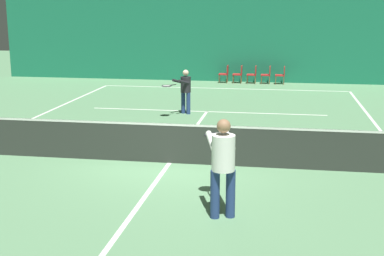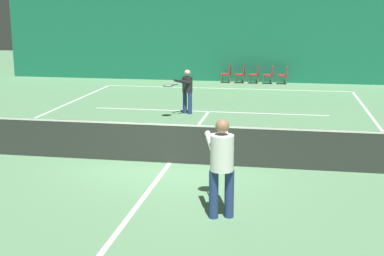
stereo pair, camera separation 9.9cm
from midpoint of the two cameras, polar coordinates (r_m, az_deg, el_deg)
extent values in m
plane|color=#56845B|center=(12.62, -2.16, -3.74)|extent=(60.00, 60.00, 0.00)
cube|color=#196B4C|center=(26.30, 4.43, 9.86)|extent=(23.00, 0.12, 4.51)
cube|color=silver|center=(24.13, 3.78, 4.23)|extent=(11.00, 0.10, 0.00)
cube|color=silver|center=(18.75, 1.94, 1.76)|extent=(8.25, 0.10, 0.00)
cube|color=silver|center=(12.62, -2.16, -3.73)|extent=(0.10, 12.80, 0.00)
cube|color=#2D332D|center=(12.50, -2.18, -1.65)|extent=(11.90, 0.02, 0.95)
cube|color=white|center=(12.39, -2.20, 0.36)|extent=(11.90, 0.02, 0.05)
cylinder|color=navy|center=(9.31, 2.63, -7.09)|extent=(0.21, 0.21, 0.86)
cylinder|color=navy|center=(9.36, 4.30, -7.00)|extent=(0.21, 0.21, 0.86)
cylinder|color=white|center=(9.11, 3.53, -2.66)|extent=(0.50, 0.50, 0.62)
sphere|color=#936B4C|center=(8.99, 3.57, 0.20)|extent=(0.24, 0.24, 0.24)
cylinder|color=white|center=(9.31, 2.24, -1.40)|extent=(0.27, 0.59, 0.25)
cylinder|color=white|center=(9.37, 4.18, -1.33)|extent=(0.27, 0.59, 0.25)
cylinder|color=black|center=(9.77, 2.74, -1.18)|extent=(0.12, 0.30, 0.03)
torus|color=black|center=(10.06, 2.43, -0.76)|extent=(0.41, 0.41, 0.03)
cylinder|color=silver|center=(10.06, 2.43, -0.76)|extent=(0.35, 0.35, 0.00)
cylinder|color=navy|center=(18.25, -0.06, 2.64)|extent=(0.20, 0.20, 0.74)
cylinder|color=navy|center=(18.41, -0.61, 2.73)|extent=(0.20, 0.20, 0.74)
cylinder|color=#232328|center=(18.23, -0.34, 4.66)|extent=(0.48, 0.48, 0.54)
sphere|color=beige|center=(18.18, -0.34, 5.92)|extent=(0.20, 0.20, 0.20)
cylinder|color=#232328|center=(17.94, -0.53, 4.92)|extent=(0.34, 0.48, 0.22)
cylinder|color=#232328|center=(18.13, -1.18, 5.00)|extent=(0.34, 0.48, 0.22)
cylinder|color=black|center=(17.76, -1.73, 4.62)|extent=(0.19, 0.27, 0.03)
torus|color=black|center=(17.54, -2.41, 4.52)|extent=(0.45, 0.45, 0.03)
cylinder|color=silver|center=(17.54, -2.41, 4.52)|extent=(0.38, 0.38, 0.00)
cylinder|color=brown|center=(26.18, 3.39, 5.33)|extent=(0.03, 0.03, 0.39)
cylinder|color=brown|center=(25.80, 3.29, 5.23)|extent=(0.03, 0.03, 0.39)
cylinder|color=brown|center=(26.14, 4.22, 5.31)|extent=(0.03, 0.03, 0.39)
cylinder|color=brown|center=(25.76, 4.13, 5.20)|extent=(0.03, 0.03, 0.39)
cube|color=#A51E1E|center=(25.94, 3.76, 5.75)|extent=(0.44, 0.44, 0.05)
cube|color=#A51E1E|center=(25.89, 4.21, 6.23)|extent=(0.04, 0.44, 0.40)
cylinder|color=brown|center=(26.11, 4.86, 5.29)|extent=(0.03, 0.03, 0.39)
cylinder|color=brown|center=(25.73, 4.78, 5.18)|extent=(0.03, 0.03, 0.39)
cylinder|color=brown|center=(26.08, 5.69, 5.26)|extent=(0.03, 0.03, 0.39)
cylinder|color=brown|center=(25.70, 5.63, 5.16)|extent=(0.03, 0.03, 0.39)
cube|color=#A51E1E|center=(25.88, 5.25, 5.71)|extent=(0.44, 0.44, 0.05)
cube|color=#A51E1E|center=(25.84, 5.71, 6.19)|extent=(0.04, 0.44, 0.40)
cylinder|color=brown|center=(26.06, 6.34, 5.24)|extent=(0.03, 0.03, 0.39)
cylinder|color=brown|center=(25.68, 6.28, 5.13)|extent=(0.03, 0.03, 0.39)
cylinder|color=brown|center=(26.04, 7.18, 5.22)|extent=(0.03, 0.03, 0.39)
cylinder|color=brown|center=(25.66, 7.13, 5.11)|extent=(0.03, 0.03, 0.39)
cube|color=#A51E1E|center=(25.83, 6.75, 5.66)|extent=(0.44, 0.44, 0.05)
cube|color=#A51E1E|center=(25.79, 7.21, 6.14)|extent=(0.04, 0.44, 0.40)
cylinder|color=brown|center=(26.03, 7.83, 5.19)|extent=(0.03, 0.03, 0.39)
cylinder|color=brown|center=(25.65, 7.79, 5.08)|extent=(0.03, 0.03, 0.39)
cylinder|color=brown|center=(26.01, 8.66, 5.16)|extent=(0.03, 0.03, 0.39)
cylinder|color=brown|center=(25.64, 8.64, 5.05)|extent=(0.03, 0.03, 0.39)
cube|color=#A51E1E|center=(25.80, 8.25, 5.61)|extent=(0.44, 0.44, 0.05)
cube|color=#A51E1E|center=(25.77, 8.71, 6.09)|extent=(0.04, 0.44, 0.40)
cylinder|color=brown|center=(26.01, 9.31, 5.14)|extent=(0.03, 0.03, 0.39)
cylinder|color=brown|center=(25.63, 9.30, 5.03)|extent=(0.03, 0.03, 0.39)
cylinder|color=brown|center=(26.01, 10.15, 5.11)|extent=(0.03, 0.03, 0.39)
cylinder|color=brown|center=(25.63, 10.15, 5.00)|extent=(0.03, 0.03, 0.39)
cube|color=#A51E1E|center=(25.79, 9.75, 5.55)|extent=(0.44, 0.44, 0.05)
cube|color=#A51E1E|center=(25.77, 10.21, 6.03)|extent=(0.04, 0.44, 0.40)
camera|label=1|loc=(0.05, -89.76, 0.06)|focal=50.00mm
camera|label=2|loc=(0.05, 90.24, -0.06)|focal=50.00mm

